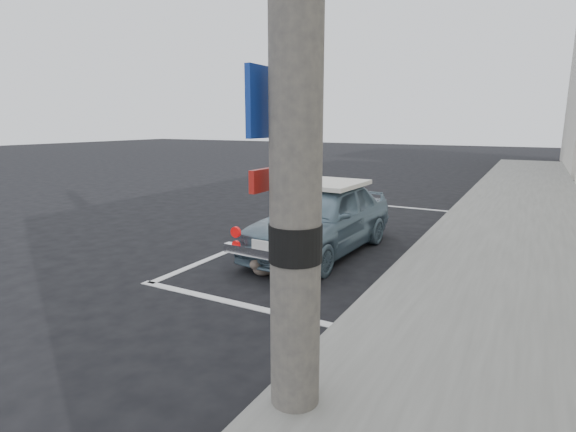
{
  "coord_description": "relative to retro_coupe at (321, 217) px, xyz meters",
  "views": [
    {
      "loc": [
        3.38,
        -4.52,
        2.07
      ],
      "look_at": [
        0.32,
        1.04,
        0.75
      ],
      "focal_mm": 28.0,
      "sensor_mm": 36.0,
      "label": 1
    }
  ],
  "objects": [
    {
      "name": "pline_rear",
      "position": [
        0.06,
        -2.44,
        -0.57
      ],
      "size": [
        3.0,
        0.12,
        0.01
      ],
      "primitive_type": "cube",
      "color": "silver",
      "rests_on": "ground"
    },
    {
      "name": "sidewalk",
      "position": [
        2.76,
        0.06,
        -0.5
      ],
      "size": [
        2.8,
        40.0,
        0.15
      ],
      "primitive_type": "cube",
      "color": "slate",
      "rests_on": "ground"
    },
    {
      "name": "cat",
      "position": [
        -0.21,
        -1.44,
        -0.45
      ],
      "size": [
        0.36,
        0.49,
        0.28
      ],
      "rotation": [
        0.0,
        0.0,
        -0.41
      ],
      "color": "brown",
      "rests_on": "ground"
    },
    {
      "name": "pline_side",
      "position": [
        -1.34,
        1.06,
        -0.57
      ],
      "size": [
        0.12,
        7.0,
        0.01
      ],
      "primitive_type": "cube",
      "color": "silver",
      "rests_on": "ground"
    },
    {
      "name": "retro_coupe",
      "position": [
        0.0,
        0.0,
        0.0
      ],
      "size": [
        1.51,
        3.42,
        1.14
      ],
      "rotation": [
        0.0,
        0.0,
        -0.05
      ],
      "color": "slate",
      "rests_on": "ground"
    },
    {
      "name": "ground",
      "position": [
        -0.44,
        -1.94,
        -0.58
      ],
      "size": [
        80.0,
        80.0,
        0.0
      ],
      "primitive_type": "plane",
      "color": "black",
      "rests_on": "ground"
    },
    {
      "name": "pline_front",
      "position": [
        0.06,
        4.56,
        -0.57
      ],
      "size": [
        3.0,
        0.12,
        0.01
      ],
      "primitive_type": "cube",
      "color": "silver",
      "rests_on": "ground"
    }
  ]
}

